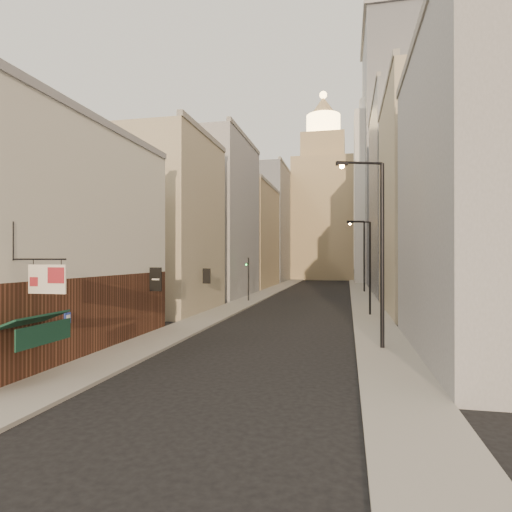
# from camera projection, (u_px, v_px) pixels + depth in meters

# --- Properties ---
(ground) EXTENTS (360.00, 360.00, 0.00)m
(ground) POSITION_uv_depth(u_px,v_px,m) (179.00, 437.00, 11.76)
(ground) COLOR black
(ground) RESTS_ON ground
(sidewalk_left) EXTENTS (3.00, 140.00, 0.15)m
(sidewalk_left) POSITION_uv_depth(u_px,v_px,m) (275.00, 289.00, 66.90)
(sidewalk_left) COLOR gray
(sidewalk_left) RESTS_ON ground
(sidewalk_right) EXTENTS (3.00, 140.00, 0.15)m
(sidewalk_right) POSITION_uv_depth(u_px,v_px,m) (360.00, 290.00, 64.19)
(sidewalk_right) COLOR gray
(sidewalk_right) RESTS_ON ground
(near_building_left) EXTENTS (8.30, 23.04, 12.30)m
(near_building_left) POSITION_uv_depth(u_px,v_px,m) (51.00, 238.00, 22.88)
(near_building_left) COLOR brown
(near_building_left) RESTS_ON ground
(left_bldg_beige) EXTENTS (8.00, 12.00, 16.00)m
(left_bldg_beige) POSITION_uv_depth(u_px,v_px,m) (165.00, 225.00, 39.73)
(left_bldg_beige) COLOR tan
(left_bldg_beige) RESTS_ON ground
(left_bldg_grey) EXTENTS (8.00, 16.00, 20.00)m
(left_bldg_grey) POSITION_uv_depth(u_px,v_px,m) (217.00, 219.00, 55.39)
(left_bldg_grey) COLOR gray
(left_bldg_grey) RESTS_ON ground
(left_bldg_tan) EXTENTS (8.00, 18.00, 17.00)m
(left_bldg_tan) POSITION_uv_depth(u_px,v_px,m) (248.00, 237.00, 72.98)
(left_bldg_tan) COLOR tan
(left_bldg_tan) RESTS_ON ground
(left_bldg_wingrid) EXTENTS (8.00, 20.00, 24.00)m
(left_bldg_wingrid) POSITION_uv_depth(u_px,v_px,m) (269.00, 226.00, 92.56)
(left_bldg_wingrid) COLOR gray
(left_bldg_wingrid) RESTS_ON ground
(right_bldg_grey) EXTENTS (8.00, 16.00, 16.00)m
(right_bldg_grey) POSITION_uv_depth(u_px,v_px,m) (502.00, 196.00, 21.03)
(right_bldg_grey) COLOR gray
(right_bldg_grey) RESTS_ON ground
(right_bldg_beige) EXTENTS (8.00, 16.00, 20.00)m
(right_bldg_beige) POSITION_uv_depth(u_px,v_px,m) (431.00, 202.00, 38.64)
(right_bldg_beige) COLOR tan
(right_bldg_beige) RESTS_ON ground
(right_bldg_wingrid) EXTENTS (8.00, 20.00, 26.00)m
(right_bldg_wingrid) POSITION_uv_depth(u_px,v_px,m) (403.00, 199.00, 58.22)
(right_bldg_wingrid) COLOR gray
(right_bldg_wingrid) RESTS_ON ground
(highrise) EXTENTS (21.00, 23.00, 51.20)m
(highrise) POSITION_uv_depth(u_px,v_px,m) (417.00, 153.00, 84.41)
(highrise) COLOR gray
(highrise) RESTS_ON ground
(clock_tower) EXTENTS (14.00, 14.00, 44.90)m
(clock_tower) POSITION_uv_depth(u_px,v_px,m) (323.00, 205.00, 102.03)
(clock_tower) COLOR tan
(clock_tower) RESTS_ON ground
(white_tower) EXTENTS (8.00, 8.00, 41.50)m
(white_tower) POSITION_uv_depth(u_px,v_px,m) (375.00, 190.00, 86.04)
(white_tower) COLOR silver
(white_tower) RESTS_ON ground
(streetlamp_near) EXTENTS (2.55, 1.04, 10.10)m
(streetlamp_near) POSITION_uv_depth(u_px,v_px,m) (378.00, 243.00, 22.88)
(streetlamp_near) COLOR black
(streetlamp_near) RESTS_ON ground
(streetlamp_mid) EXTENTS (2.02, 0.89, 8.06)m
(streetlamp_mid) POSITION_uv_depth(u_px,v_px,m) (368.00, 262.00, 36.27)
(streetlamp_mid) COLOR black
(streetlamp_mid) RESTS_ON ground
(streetlamp_far) EXTENTS (2.55, 1.23, 10.31)m
(streetlamp_far) POSITION_uv_depth(u_px,v_px,m) (362.00, 252.00, 61.27)
(streetlamp_far) COLOR black
(streetlamp_far) RESTS_ON ground
(traffic_light_left) EXTENTS (0.57, 0.49, 5.00)m
(traffic_light_left) POSITION_uv_depth(u_px,v_px,m) (248.00, 272.00, 48.12)
(traffic_light_left) COLOR black
(traffic_light_left) RESTS_ON ground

